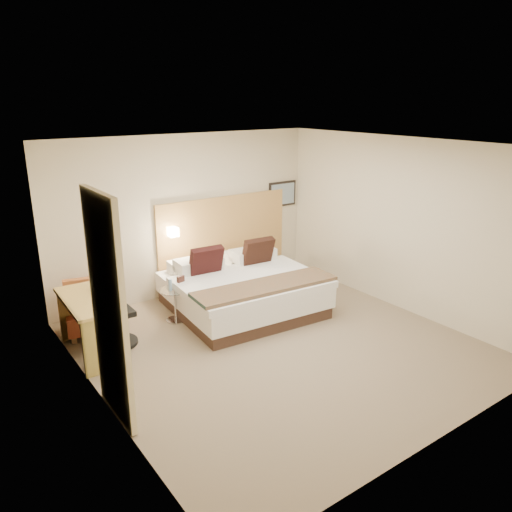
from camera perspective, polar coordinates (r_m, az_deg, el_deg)
floor at (r=6.98m, az=2.47°, el=-10.17°), size 4.80×5.00×0.02m
ceiling at (r=6.20m, az=2.81°, el=12.65°), size 4.80×5.00×0.02m
wall_back at (r=8.51m, az=-7.88°, el=4.62°), size 4.80×0.02×2.70m
wall_front at (r=4.87m, az=21.27°, el=-6.62°), size 4.80×0.02×2.70m
wall_left at (r=5.40m, az=-18.02°, el=-3.89°), size 0.02×5.00×2.70m
wall_right at (r=8.12m, az=16.17°, el=3.45°), size 0.02×5.00×2.70m
headboard_panel at (r=8.90m, az=-3.67°, el=2.69°), size 2.60×0.04×1.30m
art_frame at (r=9.53m, az=3.02°, el=7.10°), size 0.62×0.03×0.47m
art_canvas at (r=9.52m, az=3.10°, el=7.09°), size 0.54×0.01×0.39m
lamp_arm at (r=8.32m, az=-9.66°, el=2.83°), size 0.02×0.12×0.02m
lamp_shade at (r=8.27m, az=-9.48°, el=2.74°), size 0.15×0.15×0.15m
curtain at (r=5.24m, az=-16.50°, el=-5.95°), size 0.06×0.90×2.42m
bottle_a at (r=7.52m, az=-9.77°, el=-3.27°), size 0.07×0.07×0.18m
menu_folder at (r=7.57m, az=-8.59°, el=-2.98°), size 0.13×0.07×0.20m
bed at (r=7.93m, az=-1.65°, el=-3.81°), size 2.30×2.26×1.06m
lounge_chair at (r=7.62m, az=-18.22°, el=-6.04°), size 0.84×0.77×0.75m
side_table at (r=7.66m, az=-9.19°, el=-5.36°), size 0.54×0.54×0.50m
desk at (r=6.86m, az=-18.36°, el=-5.86°), size 0.62×1.27×0.78m
desk_chair at (r=7.11m, az=-15.84°, el=-6.77°), size 0.54×0.54×0.94m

